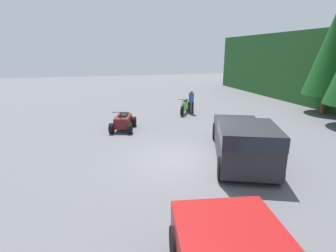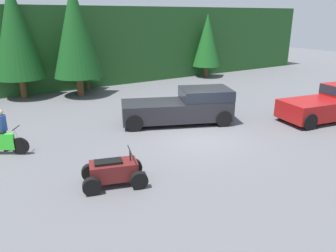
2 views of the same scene
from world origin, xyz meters
TOP-DOWN VIEW (x-y plane):
  - ground_plane at (0.00, 0.00)m, footprint 80.00×80.00m
  - tree_left at (-5.36, 12.52)m, footprint 3.22×3.22m
  - pickup_truck_second at (0.79, 2.27)m, footprint 5.86×3.98m
  - dirt_bike at (-7.86, 2.83)m, footprint 2.03×1.33m
  - quad_atv at (-4.97, -1.85)m, footprint 2.31×1.75m
  - rider_person at (-7.62, 3.21)m, footprint 0.44×0.44m

SIDE VIEW (x-z plane):
  - ground_plane at x=0.00m, z-range 0.00..0.00m
  - quad_atv at x=-4.97m, z-range -0.13..1.03m
  - dirt_bike at x=-7.86m, z-range -0.09..1.05m
  - pickup_truck_second at x=0.79m, z-range 0.06..1.82m
  - rider_person at x=-7.62m, z-range 0.07..1.81m
  - tree_left at x=-5.36m, z-range 0.64..7.97m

